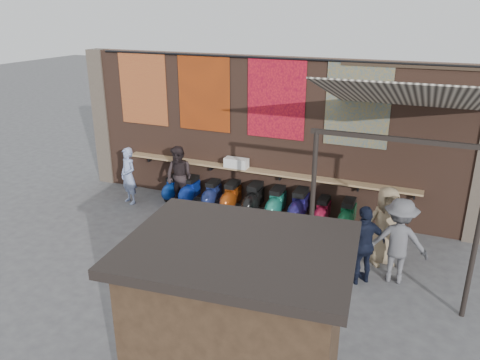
{
  "coord_description": "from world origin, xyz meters",
  "views": [
    {
      "loc": [
        3.97,
        -8.52,
        5.13
      ],
      "look_at": [
        -0.13,
        1.2,
        1.23
      ],
      "focal_mm": 35.0,
      "sensor_mm": 36.0,
      "label": 1
    }
  ],
  "objects_px": {
    "scooter_stool_3": "(231,197)",
    "diner_right": "(179,177)",
    "market_stall": "(239,342)",
    "shopper_grey": "(398,241)",
    "scooter_stool_5": "(276,204)",
    "shopper_tan": "(385,226)",
    "scooter_stool_0": "(173,188)",
    "scooter_stool_8": "(347,216)",
    "diner_left": "(129,176)",
    "scooter_stool_6": "(299,207)",
    "scooter_stool_1": "(190,191)",
    "scooter_stool_2": "(212,194)",
    "shelf_box": "(236,163)",
    "scooter_stool_7": "(322,212)",
    "scooter_stool_4": "(254,199)",
    "shopper_navy": "(364,245)"
  },
  "relations": [
    {
      "from": "diner_left",
      "to": "scooter_stool_0",
      "type": "bearing_deg",
      "value": 56.44
    },
    {
      "from": "scooter_stool_8",
      "to": "shopper_grey",
      "type": "relative_size",
      "value": 0.47
    },
    {
      "from": "scooter_stool_0",
      "to": "diner_right",
      "type": "bearing_deg",
      "value": -36.73
    },
    {
      "from": "scooter_stool_1",
      "to": "shopper_navy",
      "type": "height_order",
      "value": "shopper_navy"
    },
    {
      "from": "shopper_grey",
      "to": "shopper_navy",
      "type": "bearing_deg",
      "value": 24.81
    },
    {
      "from": "scooter_stool_4",
      "to": "scooter_stool_6",
      "type": "xyz_separation_m",
      "value": [
        1.24,
        -0.03,
        0.02
      ]
    },
    {
      "from": "shelf_box",
      "to": "shopper_grey",
      "type": "distance_m",
      "value": 4.88
    },
    {
      "from": "scooter_stool_3",
      "to": "shopper_grey",
      "type": "bearing_deg",
      "value": -23.23
    },
    {
      "from": "scooter_stool_0",
      "to": "scooter_stool_3",
      "type": "bearing_deg",
      "value": -0.95
    },
    {
      "from": "scooter_stool_5",
      "to": "diner_right",
      "type": "relative_size",
      "value": 0.5
    },
    {
      "from": "scooter_stool_0",
      "to": "scooter_stool_5",
      "type": "distance_m",
      "value": 3.09
    },
    {
      "from": "scooter_stool_1",
      "to": "shelf_box",
      "type": "bearing_deg",
      "value": 14.04
    },
    {
      "from": "scooter_stool_6",
      "to": "scooter_stool_8",
      "type": "distance_m",
      "value": 1.22
    },
    {
      "from": "scooter_stool_2",
      "to": "scooter_stool_3",
      "type": "bearing_deg",
      "value": -2.69
    },
    {
      "from": "scooter_stool_0",
      "to": "shopper_tan",
      "type": "xyz_separation_m",
      "value": [
        5.89,
        -1.29,
        0.52
      ]
    },
    {
      "from": "market_stall",
      "to": "shopper_grey",
      "type": "bearing_deg",
      "value": 64.73
    },
    {
      "from": "scooter_stool_0",
      "to": "scooter_stool_5",
      "type": "xyz_separation_m",
      "value": [
        3.09,
        -0.03,
        0.06
      ]
    },
    {
      "from": "scooter_stool_7",
      "to": "shopper_tan",
      "type": "xyz_separation_m",
      "value": [
        1.6,
        -1.29,
        0.5
      ]
    },
    {
      "from": "scooter_stool_0",
      "to": "scooter_stool_8",
      "type": "distance_m",
      "value": 4.92
    },
    {
      "from": "shopper_navy",
      "to": "diner_left",
      "type": "bearing_deg",
      "value": -56.58
    },
    {
      "from": "shopper_navy",
      "to": "shopper_grey",
      "type": "xyz_separation_m",
      "value": [
        0.61,
        0.31,
        0.06
      ]
    },
    {
      "from": "scooter_stool_8",
      "to": "diner_left",
      "type": "height_order",
      "value": "diner_left"
    },
    {
      "from": "shopper_navy",
      "to": "scooter_stool_2",
      "type": "bearing_deg",
      "value": -70.13
    },
    {
      "from": "market_stall",
      "to": "scooter_stool_2",
      "type": "bearing_deg",
      "value": 113.07
    },
    {
      "from": "scooter_stool_2",
      "to": "diner_left",
      "type": "xyz_separation_m",
      "value": [
        -2.23,
        -0.65,
        0.43
      ]
    },
    {
      "from": "scooter_stool_8",
      "to": "diner_left",
      "type": "distance_m",
      "value": 5.94
    },
    {
      "from": "scooter_stool_0",
      "to": "market_stall",
      "type": "height_order",
      "value": "market_stall"
    },
    {
      "from": "scooter_stool_6",
      "to": "market_stall",
      "type": "bearing_deg",
      "value": -81.04
    },
    {
      "from": "scooter_stool_2",
      "to": "diner_left",
      "type": "distance_m",
      "value": 2.36
    },
    {
      "from": "scooter_stool_8",
      "to": "scooter_stool_6",
      "type": "bearing_deg",
      "value": 178.37
    },
    {
      "from": "scooter_stool_4",
      "to": "scooter_stool_0",
      "type": "bearing_deg",
      "value": 179.66
    },
    {
      "from": "scooter_stool_3",
      "to": "scooter_stool_7",
      "type": "distance_m",
      "value": 2.46
    },
    {
      "from": "scooter_stool_5",
      "to": "shopper_tan",
      "type": "distance_m",
      "value": 3.1
    },
    {
      "from": "scooter_stool_4",
      "to": "scooter_stool_5",
      "type": "bearing_deg",
      "value": -1.74
    },
    {
      "from": "scooter_stool_3",
      "to": "diner_right",
      "type": "distance_m",
      "value": 1.51
    },
    {
      "from": "scooter_stool_3",
      "to": "scooter_stool_7",
      "type": "height_order",
      "value": "scooter_stool_3"
    },
    {
      "from": "scooter_stool_1",
      "to": "scooter_stool_3",
      "type": "xyz_separation_m",
      "value": [
        1.23,
        0.03,
        0.01
      ]
    },
    {
      "from": "shopper_navy",
      "to": "market_stall",
      "type": "distance_m",
      "value": 4.14
    },
    {
      "from": "scooter_stool_1",
      "to": "diner_left",
      "type": "bearing_deg",
      "value": -159.66
    },
    {
      "from": "shelf_box",
      "to": "diner_left",
      "type": "xyz_separation_m",
      "value": [
        -2.84,
        -0.9,
        -0.46
      ]
    },
    {
      "from": "scooter_stool_4",
      "to": "scooter_stool_5",
      "type": "xyz_separation_m",
      "value": [
        0.63,
        -0.02,
        -0.01
      ]
    },
    {
      "from": "scooter_stool_7",
      "to": "scooter_stool_8",
      "type": "relative_size",
      "value": 0.91
    },
    {
      "from": "scooter_stool_3",
      "to": "scooter_stool_7",
      "type": "bearing_deg",
      "value": 0.67
    },
    {
      "from": "scooter_stool_4",
      "to": "scooter_stool_5",
      "type": "relative_size",
      "value": 1.02
    },
    {
      "from": "scooter_stool_1",
      "to": "scooter_stool_7",
      "type": "xyz_separation_m",
      "value": [
        3.69,
        0.06,
        -0.02
      ]
    },
    {
      "from": "scooter_stool_1",
      "to": "scooter_stool_5",
      "type": "xyz_separation_m",
      "value": [
        2.49,
        0.03,
        0.02
      ]
    },
    {
      "from": "shelf_box",
      "to": "scooter_stool_8",
      "type": "bearing_deg",
      "value": -6.13
    },
    {
      "from": "scooter_stool_6",
      "to": "diner_left",
      "type": "distance_m",
      "value": 4.74
    },
    {
      "from": "scooter_stool_5",
      "to": "scooter_stool_8",
      "type": "height_order",
      "value": "scooter_stool_5"
    },
    {
      "from": "diner_right",
      "to": "shopper_tan",
      "type": "relative_size",
      "value": 0.98
    }
  ]
}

